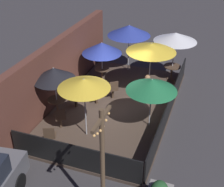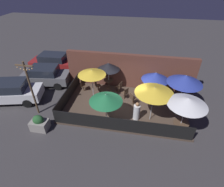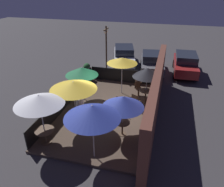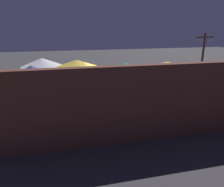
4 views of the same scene
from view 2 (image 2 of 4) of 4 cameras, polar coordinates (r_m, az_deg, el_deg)
name	(u,v)px [view 2 (image 2 of 4)]	position (r m, az deg, el deg)	size (l,w,h in m)	color
ground_plane	(125,107)	(12.44, 4.15, -4.36)	(60.00, 60.00, 0.00)	#383538
patio_deck	(125,106)	(12.40, 4.16, -4.15)	(8.35, 4.90, 0.12)	#47382D
building_wall	(129,72)	(13.89, 5.72, 7.15)	(9.95, 0.36, 2.84)	brown
fence_front	(120,125)	(10.26, 2.67, -10.18)	(8.15, 0.05, 0.95)	black
fence_side_left	(68,94)	(13.02, -14.09, -0.17)	(0.05, 4.70, 0.95)	black
patio_umbrella_0	(108,66)	(13.19, -1.18, 8.90)	(1.73, 1.73, 2.21)	#B2B2B7
patio_umbrella_1	(188,101)	(9.84, 23.52, -2.41)	(2.10, 2.10, 2.45)	#B2B2B7
patio_umbrella_2	(156,76)	(12.51, 14.06, 5.51)	(1.93, 1.93, 2.08)	#B2B2B7
patio_umbrella_3	(106,98)	(9.95, -2.02, -1.39)	(1.96, 1.96, 2.09)	#B2B2B7
patio_umbrella_4	(185,79)	(11.90, 22.82, 4.32)	(2.22, 2.22, 2.49)	#B2B2B7
patio_umbrella_5	(155,90)	(10.19, 13.72, 1.04)	(2.25, 2.25, 2.42)	#B2B2B7
patio_umbrella_6	(92,72)	(11.81, -6.61, 6.89)	(1.90, 1.90, 2.41)	#B2B2B7
dining_table_0	(109,82)	(13.84, -1.11, 3.90)	(0.75, 0.75, 0.78)	#4C3828
dining_table_1	(181,125)	(10.87, 21.46, -9.47)	(0.86, 0.86, 0.71)	#4C3828
dining_table_2	(153,91)	(13.15, 13.29, 0.75)	(0.70, 0.70, 0.71)	#4C3828
patio_chair_0	(83,85)	(13.74, -9.58, 2.63)	(0.52, 0.52, 0.92)	#4C3828
patio_chair_1	(97,85)	(13.57, -4.83, 2.65)	(0.56, 0.56, 0.94)	#4C3828
patio_chair_2	(125,93)	(12.68, 4.32, 0.16)	(0.56, 0.56, 0.95)	#4C3828
patio_chair_3	(119,87)	(13.37, 2.45, 2.24)	(0.53, 0.53, 0.95)	#4C3828
patio_chair_4	(133,98)	(12.24, 6.75, -1.52)	(0.56, 0.56, 0.94)	#4C3828
patron_0	(137,112)	(11.04, 8.04, -5.94)	(0.53, 0.53, 1.29)	silver
planter_box	(39,123)	(11.40, -22.63, -8.99)	(1.01, 0.71, 1.03)	gray
light_post	(31,86)	(11.77, -25.06, 2.09)	(1.10, 0.12, 3.76)	brown
parked_car_0	(10,91)	(14.42, -30.24, 0.59)	(4.50, 2.67, 1.62)	silver
parked_car_1	(45,76)	(15.46, -20.97, 5.50)	(4.03, 2.21, 1.62)	#5B5B60
parked_car_2	(54,62)	(17.69, -18.48, 9.77)	(4.33, 1.91, 1.62)	maroon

